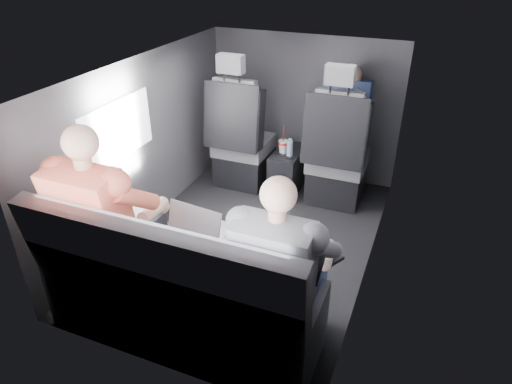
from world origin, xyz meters
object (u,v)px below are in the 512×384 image
at_px(rear_bench, 179,296).
at_px(laptop_white, 116,210).
at_px(front_seat_left, 241,145).
at_px(center_console, 288,171).
at_px(laptop_silver, 202,228).
at_px(laptop_black, 302,250).
at_px(passenger_front_right, 346,114).
at_px(passenger_rear_right, 283,269).
at_px(front_seat_right, 337,161).
at_px(passenger_rear_left, 109,220).
at_px(water_bottle, 290,148).
at_px(soda_cup, 283,146).

xyz_separation_m(rear_bench, laptop_white, (-0.54, 0.22, 0.33)).
height_order(front_seat_left, center_console, front_seat_left).
relative_size(laptop_silver, laptop_black, 0.77).
bearing_deg(passenger_front_right, passenger_rear_right, -86.22).
xyz_separation_m(front_seat_right, laptop_black, (0.19, -1.65, 0.23)).
xyz_separation_m(front_seat_right, passenger_rear_left, (-0.94, -1.81, 0.25)).
distance_m(rear_bench, water_bottle, 1.86).
distance_m(laptop_black, passenger_rear_left, 1.14).
xyz_separation_m(center_console, laptop_silver, (0.04, -1.70, 0.43)).
bearing_deg(laptop_white, passenger_rear_left, -66.67).
xyz_separation_m(soda_cup, laptop_silver, (0.07, -1.64, 0.17)).
height_order(center_console, passenger_rear_left, passenger_rear_left).
relative_size(center_console, passenger_rear_right, 0.40).
bearing_deg(soda_cup, laptop_black, -67.67).
distance_m(front_seat_right, laptop_black, 1.67).
height_order(soda_cup, laptop_white, laptop_white).
bearing_deg(front_seat_right, passenger_rear_left, -117.46).
height_order(center_console, laptop_silver, laptop_silver).
bearing_deg(laptop_silver, rear_bench, -99.44).
relative_size(soda_cup, passenger_rear_right, 0.22).
bearing_deg(passenger_rear_right, rear_bench, -170.66).
xyz_separation_m(soda_cup, passenger_rear_left, (-0.46, -1.79, 0.18)).
bearing_deg(front_seat_right, laptop_black, -83.58).
height_order(rear_bench, passenger_front_right, passenger_front_right).
distance_m(passenger_rear_right, passenger_front_right, 2.07).
relative_size(front_seat_right, soda_cup, 4.81).
relative_size(laptop_white, passenger_rear_left, 0.30).
xyz_separation_m(laptop_silver, laptop_black, (0.59, 0.01, 0.00)).
bearing_deg(passenger_rear_right, front_seat_right, 94.19).
bearing_deg(laptop_black, passenger_front_right, 95.68).
distance_m(rear_bench, soda_cup, 1.89).
bearing_deg(passenger_front_right, laptop_black, -84.32).
relative_size(laptop_silver, passenger_rear_right, 0.30).
height_order(front_seat_left, passenger_rear_left, passenger_rear_left).
height_order(laptop_silver, passenger_rear_right, passenger_rear_right).
distance_m(water_bottle, laptop_black, 1.71).
bearing_deg(laptop_black, center_console, 110.65).
bearing_deg(water_bottle, laptop_white, -109.77).
relative_size(laptop_white, passenger_rear_right, 0.32).
height_order(center_console, water_bottle, water_bottle).
xyz_separation_m(laptop_white, passenger_front_right, (0.99, 1.94, 0.11)).
height_order(rear_bench, laptop_white, rear_bench).
bearing_deg(water_bottle, front_seat_left, 173.66).
distance_m(rear_bench, passenger_front_right, 2.25).
xyz_separation_m(front_seat_right, laptop_silver, (-0.41, -1.66, 0.23)).
xyz_separation_m(passenger_rear_left, passenger_rear_right, (1.07, 0.00, -0.03)).
distance_m(soda_cup, passenger_rear_right, 1.90).
distance_m(laptop_white, laptop_silver, 0.58).
xyz_separation_m(soda_cup, laptop_white, (-0.51, -1.66, 0.17)).
xyz_separation_m(front_seat_left, laptop_white, (-0.09, -1.68, 0.24)).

